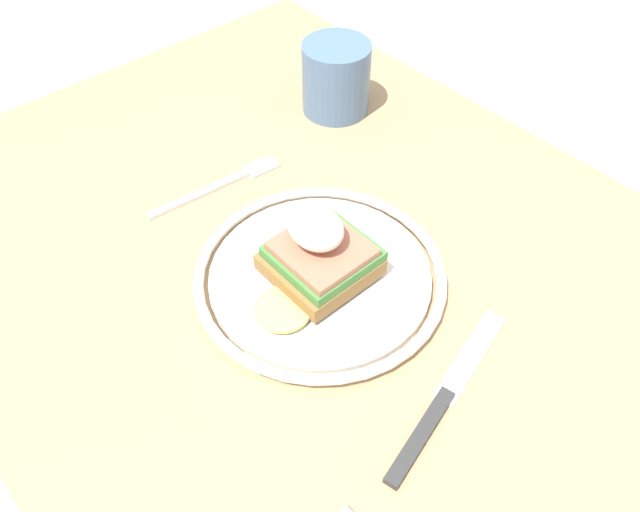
{
  "coord_description": "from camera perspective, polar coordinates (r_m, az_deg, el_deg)",
  "views": [
    {
      "loc": [
        0.27,
        -0.27,
        1.2
      ],
      "look_at": [
        -0.01,
        -0.02,
        0.78
      ],
      "focal_mm": 35.0,
      "sensor_mm": 36.0,
      "label": 1
    }
  ],
  "objects": [
    {
      "name": "dining_table",
      "position": [
        0.7,
        1.83,
        -9.34
      ],
      "size": [
        0.95,
        0.64,
        0.74
      ],
      "color": "tan",
      "rests_on": "ground_plane"
    },
    {
      "name": "plate",
      "position": [
        0.58,
        0.0,
        -1.8
      ],
      "size": [
        0.24,
        0.24,
        0.02
      ],
      "color": "silver",
      "rests_on": "dining_table"
    },
    {
      "name": "sandwich",
      "position": [
        0.56,
        -0.09,
        0.35
      ],
      "size": [
        0.09,
        0.12,
        0.07
      ],
      "color": "olive",
      "rests_on": "plate"
    },
    {
      "name": "fork",
      "position": [
        0.69,
        -8.97,
        6.49
      ],
      "size": [
        0.03,
        0.16,
        0.0
      ],
      "color": "silver",
      "rests_on": "dining_table"
    },
    {
      "name": "knife",
      "position": [
        0.52,
        10.95,
        -13.18
      ],
      "size": [
        0.06,
        0.19,
        0.01
      ],
      "color": "#2D2D2D",
      "rests_on": "dining_table"
    },
    {
      "name": "cup",
      "position": [
        0.77,
        1.47,
        16.05
      ],
      "size": [
        0.08,
        0.08,
        0.09
      ],
      "color": "slate",
      "rests_on": "dining_table"
    }
  ]
}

